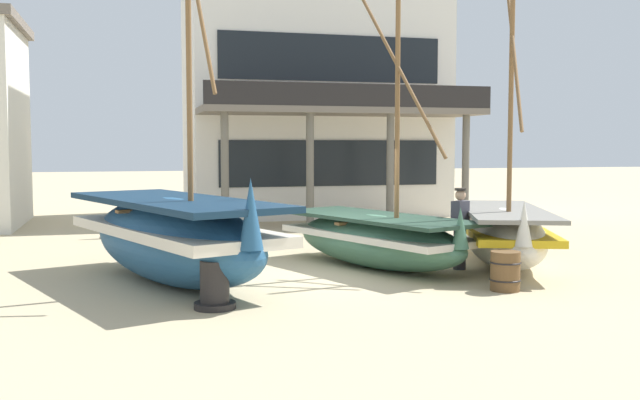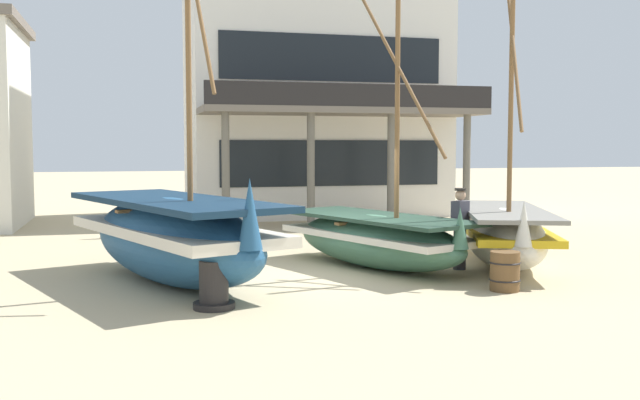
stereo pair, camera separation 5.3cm
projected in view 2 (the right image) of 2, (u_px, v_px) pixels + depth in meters
name	position (u px, v px, depth m)	size (l,w,h in m)	color
ground_plane	(333.00, 273.00, 14.55)	(120.00, 120.00, 0.00)	tan
fishing_boat_near_left	(504.00, 233.00, 15.50)	(3.26, 5.19, 6.78)	silver
fishing_boat_centre_large	(174.00, 236.00, 13.44)	(3.93, 6.17, 8.70)	#23517A
fishing_boat_far_right	(377.00, 238.00, 15.18)	(3.32, 5.12, 6.30)	#427056
fisherman_by_hull	(460.00, 229.00, 14.91)	(0.42, 0.37, 1.68)	#33333D
capstan_winch	(214.00, 284.00, 11.36)	(0.66, 0.66, 0.97)	black
wooden_barrel	(505.00, 271.00, 12.74)	(0.56, 0.56, 0.70)	brown
harbor_building_main	(313.00, 67.00, 27.05)	(9.58, 8.07, 10.97)	white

